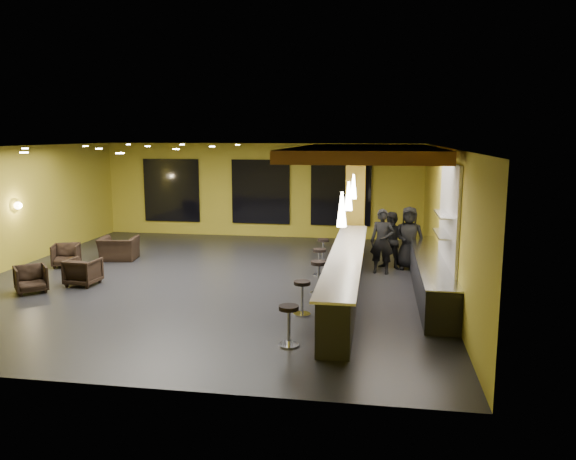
# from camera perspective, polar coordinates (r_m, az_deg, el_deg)

# --- Properties ---
(floor) EXTENTS (12.00, 13.00, 0.10)m
(floor) POSITION_cam_1_polar(r_m,az_deg,el_deg) (15.23, -7.78, -5.12)
(floor) COLOR black
(floor) RESTS_ON ground
(ceiling) EXTENTS (12.00, 13.00, 0.10)m
(ceiling) POSITION_cam_1_polar(r_m,az_deg,el_deg) (14.73, -8.10, 8.54)
(ceiling) COLOR black
(wall_back) EXTENTS (12.00, 0.10, 3.50)m
(wall_back) POSITION_cam_1_polar(r_m,az_deg,el_deg) (21.18, -2.74, 4.06)
(wall_back) COLOR #A69725
(wall_back) RESTS_ON floor
(wall_front) EXTENTS (12.00, 0.10, 3.50)m
(wall_front) POSITION_cam_1_polar(r_m,az_deg,el_deg) (8.94, -20.36, -4.32)
(wall_front) COLOR #A69725
(wall_front) RESTS_ON floor
(wall_left) EXTENTS (0.10, 13.00, 3.50)m
(wall_left) POSITION_cam_1_polar(r_m,az_deg,el_deg) (17.62, -27.11, 1.87)
(wall_left) COLOR #A69725
(wall_left) RESTS_ON floor
(wall_right) EXTENTS (0.10, 13.00, 3.50)m
(wall_right) POSITION_cam_1_polar(r_m,az_deg,el_deg) (14.32, 15.88, 1.01)
(wall_right) COLOR #A69725
(wall_right) RESTS_ON floor
(wood_soffit) EXTENTS (3.60, 8.00, 0.28)m
(wood_soffit) POSITION_cam_1_polar(r_m,az_deg,el_deg) (15.08, 7.90, 7.85)
(wood_soffit) COLOR brown
(wood_soffit) RESTS_ON ceiling
(window_left) EXTENTS (2.20, 0.06, 2.40)m
(window_left) POSITION_cam_1_polar(r_m,az_deg,el_deg) (22.07, -11.75, 3.97)
(window_left) COLOR black
(window_left) RESTS_ON wall_back
(window_center) EXTENTS (2.20, 0.06, 2.40)m
(window_center) POSITION_cam_1_polar(r_m,az_deg,el_deg) (21.08, -2.80, 3.90)
(window_center) COLOR black
(window_center) RESTS_ON wall_back
(window_right) EXTENTS (2.20, 0.06, 2.40)m
(window_right) POSITION_cam_1_polar(r_m,az_deg,el_deg) (20.67, 5.38, 3.75)
(window_right) COLOR black
(window_right) RESTS_ON wall_back
(tile_backsplash) EXTENTS (0.06, 3.20, 2.40)m
(tile_backsplash) POSITION_cam_1_polar(r_m,az_deg,el_deg) (13.30, 16.03, 1.44)
(tile_backsplash) COLOR white
(tile_backsplash) RESTS_ON wall_right
(bar_counter) EXTENTS (0.60, 8.00, 1.00)m
(bar_counter) POSITION_cam_1_polar(r_m,az_deg,el_deg) (13.51, 5.92, -4.59)
(bar_counter) COLOR black
(bar_counter) RESTS_ON floor
(bar_top) EXTENTS (0.78, 8.10, 0.05)m
(bar_top) POSITION_cam_1_polar(r_m,az_deg,el_deg) (13.39, 5.96, -2.42)
(bar_top) COLOR white
(bar_top) RESTS_ON bar_counter
(prep_counter) EXTENTS (0.70, 6.00, 0.86)m
(prep_counter) POSITION_cam_1_polar(r_m,az_deg,el_deg) (14.05, 14.23, -4.58)
(prep_counter) COLOR black
(prep_counter) RESTS_ON floor
(prep_top) EXTENTS (0.72, 6.00, 0.03)m
(prep_top) POSITION_cam_1_polar(r_m,az_deg,el_deg) (13.95, 14.31, -2.77)
(prep_top) COLOR silver
(prep_top) RESTS_ON prep_counter
(wall_shelf_lower) EXTENTS (0.30, 1.50, 0.03)m
(wall_shelf_lower) POSITION_cam_1_polar(r_m,az_deg,el_deg) (13.14, 15.44, -0.39)
(wall_shelf_lower) COLOR silver
(wall_shelf_lower) RESTS_ON wall_right
(wall_shelf_upper) EXTENTS (0.30, 1.50, 0.03)m
(wall_shelf_upper) POSITION_cam_1_polar(r_m,az_deg,el_deg) (13.08, 15.53, 1.55)
(wall_shelf_upper) COLOR silver
(wall_shelf_upper) RESTS_ON wall_right
(column) EXTENTS (0.60, 0.60, 3.50)m
(column) POSITION_cam_1_polar(r_m,az_deg,el_deg) (17.81, 6.86, 2.94)
(column) COLOR #A98825
(column) RESTS_ON floor
(wall_sconce) EXTENTS (0.22, 0.22, 0.22)m
(wall_sconce) POSITION_cam_1_polar(r_m,az_deg,el_deg) (17.92, -25.74, 2.25)
(wall_sconce) COLOR #FFE5B2
(wall_sconce) RESTS_ON wall_left
(pendant_0) EXTENTS (0.20, 0.20, 0.70)m
(pendant_0) POSITION_cam_1_polar(r_m,az_deg,el_deg) (11.19, 5.49, 2.10)
(pendant_0) COLOR white
(pendant_0) RESTS_ON wood_soffit
(pendant_1) EXTENTS (0.20, 0.20, 0.70)m
(pendant_1) POSITION_cam_1_polar(r_m,az_deg,el_deg) (13.67, 6.18, 3.46)
(pendant_1) COLOR white
(pendant_1) RESTS_ON wood_soffit
(pendant_2) EXTENTS (0.20, 0.20, 0.70)m
(pendant_2) POSITION_cam_1_polar(r_m,az_deg,el_deg) (16.16, 6.66, 4.40)
(pendant_2) COLOR white
(pendant_2) RESTS_ON wood_soffit
(staff_a) EXTENTS (0.72, 0.53, 1.80)m
(staff_a) POSITION_cam_1_polar(r_m,az_deg,el_deg) (15.72, 9.54, -1.15)
(staff_a) COLOR black
(staff_a) RESTS_ON floor
(staff_b) EXTENTS (0.96, 0.84, 1.65)m
(staff_b) POSITION_cam_1_polar(r_m,az_deg,el_deg) (16.27, 10.56, -1.08)
(staff_b) COLOR black
(staff_b) RESTS_ON floor
(staff_c) EXTENTS (0.92, 0.63, 1.80)m
(staff_c) POSITION_cam_1_polar(r_m,az_deg,el_deg) (16.37, 12.17, -0.80)
(staff_c) COLOR black
(staff_c) RESTS_ON floor
(armchair_a) EXTENTS (1.01, 1.02, 0.66)m
(armchair_a) POSITION_cam_1_polar(r_m,az_deg,el_deg) (15.12, -24.66, -4.55)
(armchair_a) COLOR black
(armchair_a) RESTS_ON floor
(armchair_b) EXTENTS (0.79, 0.81, 0.70)m
(armchair_b) POSITION_cam_1_polar(r_m,az_deg,el_deg) (15.34, -20.09, -3.99)
(armchair_b) COLOR black
(armchair_b) RESTS_ON floor
(armchair_c) EXTENTS (0.92, 0.94, 0.67)m
(armchair_c) POSITION_cam_1_polar(r_m,az_deg,el_deg) (17.65, -21.61, -2.39)
(armchair_c) COLOR black
(armchair_c) RESTS_ON floor
(armchair_d) EXTENTS (1.20, 1.09, 0.70)m
(armchair_d) POSITION_cam_1_polar(r_m,az_deg,el_deg) (18.03, -16.82, -1.82)
(armchair_d) COLOR black
(armchair_d) RESTS_ON floor
(bar_stool_0) EXTENTS (0.38, 0.38, 0.76)m
(bar_stool_0) POSITION_cam_1_polar(r_m,az_deg,el_deg) (10.32, 0.08, -9.15)
(bar_stool_0) COLOR silver
(bar_stool_0) RESTS_ON floor
(bar_stool_1) EXTENTS (0.38, 0.38, 0.74)m
(bar_stool_1) POSITION_cam_1_polar(r_m,az_deg,el_deg) (12.04, 1.43, -6.44)
(bar_stool_1) COLOR silver
(bar_stool_1) RESTS_ON floor
(bar_stool_2) EXTENTS (0.41, 0.41, 0.80)m
(bar_stool_2) POSITION_cam_1_polar(r_m,az_deg,el_deg) (13.61, 3.12, -4.38)
(bar_stool_2) COLOR silver
(bar_stool_2) RESTS_ON floor
(bar_stool_3) EXTENTS (0.37, 0.37, 0.74)m
(bar_stool_3) POSITION_cam_1_polar(r_m,az_deg,el_deg) (15.37, 3.20, -2.90)
(bar_stool_3) COLOR silver
(bar_stool_3) RESTS_ON floor
(bar_stool_4) EXTENTS (0.36, 0.36, 0.71)m
(bar_stool_4) POSITION_cam_1_polar(r_m,az_deg,el_deg) (16.96, 3.60, -1.77)
(bar_stool_4) COLOR silver
(bar_stool_4) RESTS_ON floor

